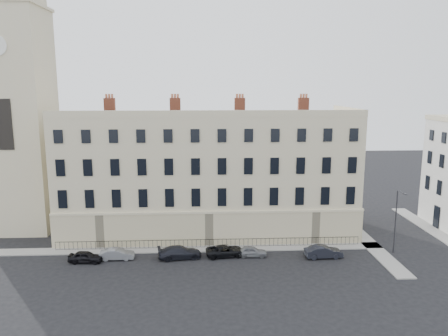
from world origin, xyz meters
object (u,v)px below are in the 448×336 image
Objects in this scene: car_a at (86,257)px; car_f at (323,252)px; car_b at (117,254)px; streetlamp at (396,219)px; car_d at (226,251)px; car_c at (180,252)px; car_e at (252,251)px.

car_f reaches higher than car_a.
car_b is 0.51× the size of streetlamp.
car_a is at bearing -165.12° from streetlamp.
car_d is 10.66m from car_f.
car_a is 25.56m from car_f.
car_c is at bearing 84.62° from car_f.
car_a is 34.05m from streetlamp.
car_b is 30.89m from streetlamp.
car_a is 0.88× the size of car_f.
streetlamp reaches higher than car_a.
car_c is 1.15× the size of car_f.
car_a is 0.98× the size of car_b.
streetlamp reaches higher than car_e.
car_a is at bearing 100.45° from car_b.
car_b is at bearing 85.18° from car_f.
car_d is at bearing -89.70° from car_b.
streetlamp is at bearing -84.19° from car_a.
car_c reaches higher than car_f.
car_a is 0.77× the size of car_c.
car_e is 7.80m from car_f.
car_b is 6.75m from car_c.
car_e is at bearing -101.93° from car_d.
streetlamp reaches higher than car_f.
car_c is 1.07× the size of car_d.
car_e is 0.46× the size of streetlamp.
car_b is (3.16, 0.65, -0.01)m from car_a.
car_f is at bearing -160.02° from streetlamp.
car_d is 1.07× the size of car_f.
car_b reaches higher than car_e.
streetlamp is at bearing -97.47° from car_d.
streetlamp reaches higher than car_c.
car_f is at bearing -91.72° from car_e.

